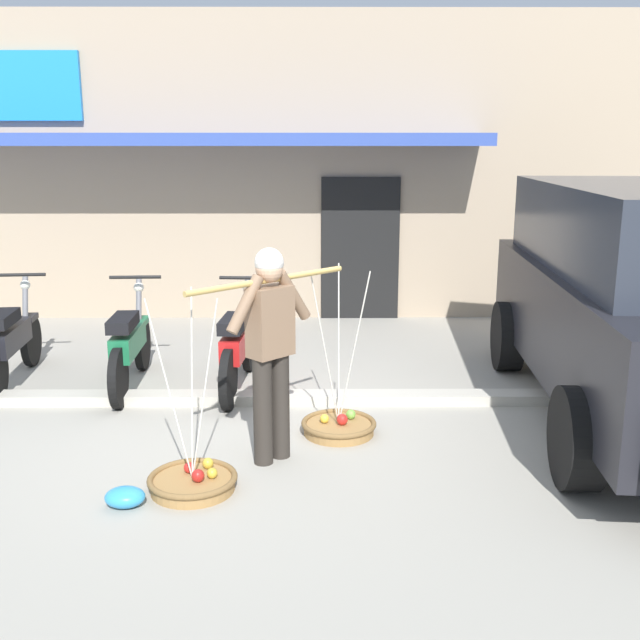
# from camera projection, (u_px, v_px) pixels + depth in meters

# --- Properties ---
(ground_plane) EXTENTS (90.00, 90.00, 0.00)m
(ground_plane) POSITION_uv_depth(u_px,v_px,m) (273.00, 430.00, 6.50)
(ground_plane) COLOR #9E998C
(sidewalk_curb) EXTENTS (20.00, 0.24, 0.10)m
(sidewalk_curb) POSITION_uv_depth(u_px,v_px,m) (277.00, 398.00, 7.16)
(sidewalk_curb) COLOR #BAB4A5
(sidewalk_curb) RESTS_ON ground
(fruit_vendor) EXTENTS (1.12, 1.10, 1.70)m
(fruit_vendor) POSITION_uv_depth(u_px,v_px,m) (270.00, 341.00, 5.66)
(fruit_vendor) COLOR #2D2823
(fruit_vendor) RESTS_ON ground
(fruit_basket_left_side) EXTENTS (0.65, 0.65, 1.45)m
(fruit_basket_left_side) POSITION_uv_depth(u_px,v_px,m) (193.00, 481.00, 5.35)
(fruit_basket_left_side) COLOR #9E7542
(fruit_basket_left_side) RESTS_ON ground
(fruit_basket_right_side) EXTENTS (0.65, 0.65, 1.45)m
(fruit_basket_right_side) POSITION_uv_depth(u_px,v_px,m) (339.00, 425.00, 6.40)
(fruit_basket_right_side) COLOR #9E7542
(fruit_basket_right_side) RESTS_ON ground
(motorcycle_nearest_shop) EXTENTS (0.54, 1.82, 1.09)m
(motorcycle_nearest_shop) POSITION_uv_depth(u_px,v_px,m) (12.00, 341.00, 7.66)
(motorcycle_nearest_shop) COLOR black
(motorcycle_nearest_shop) RESTS_ON ground
(motorcycle_second_in_row) EXTENTS (0.54, 1.82, 1.09)m
(motorcycle_second_in_row) POSITION_uv_depth(u_px,v_px,m) (130.00, 345.00, 7.52)
(motorcycle_second_in_row) COLOR black
(motorcycle_second_in_row) RESTS_ON ground
(motorcycle_third_in_row) EXTENTS (0.54, 1.82, 1.09)m
(motorcycle_third_in_row) POSITION_uv_depth(u_px,v_px,m) (239.00, 346.00, 7.48)
(motorcycle_third_in_row) COLOR black
(motorcycle_third_in_row) RESTS_ON ground
(storefront_building) EXTENTS (13.00, 6.00, 4.20)m
(storefront_building) POSITION_uv_depth(u_px,v_px,m) (238.00, 164.00, 12.62)
(storefront_building) COLOR tan
(storefront_building) RESTS_ON ground
(plastic_litter_bag) EXTENTS (0.28, 0.22, 0.14)m
(plastic_litter_bag) POSITION_uv_depth(u_px,v_px,m) (125.00, 497.00, 5.11)
(plastic_litter_bag) COLOR #3393D1
(plastic_litter_bag) RESTS_ON ground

